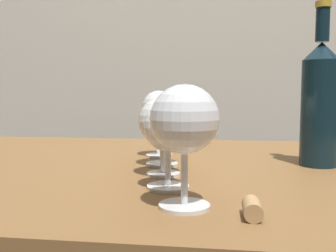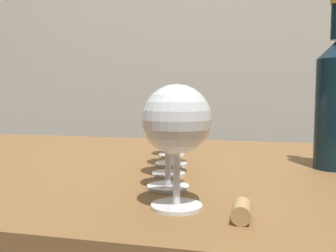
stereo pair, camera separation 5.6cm
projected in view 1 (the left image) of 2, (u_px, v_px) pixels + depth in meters
The scene contains 8 objects.
dining_table at pixel (189, 205), 0.77m from camera, with size 1.49×0.81×0.71m.
wine_glass_chardonnay at pixel (185, 122), 0.47m from camera, with size 0.09×0.09×0.16m.
wine_glass_amber at pixel (168, 129), 0.57m from camera, with size 0.07×0.07×0.13m.
wine_glass_port at pixel (163, 123), 0.66m from camera, with size 0.09×0.09×0.14m.
wine_glass_empty at pixel (162, 121), 0.75m from camera, with size 0.08×0.08×0.13m.
wine_glass_rose at pixel (159, 109), 0.85m from camera, with size 0.07×0.07×0.15m.
wine_bottle at pixel (320, 101), 0.74m from camera, with size 0.07×0.07×0.32m.
cork at pixel (252, 209), 0.44m from camera, with size 0.02×0.02×0.04m, color tan.
Camera 1 is at (0.06, -0.75, 0.85)m, focal length 40.75 mm.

